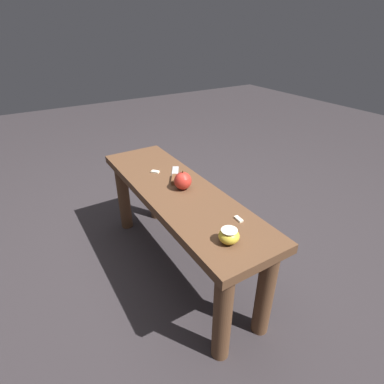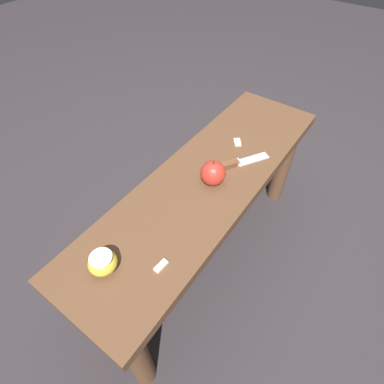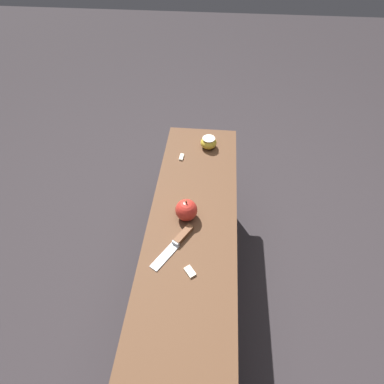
{
  "view_description": "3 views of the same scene",
  "coord_description": "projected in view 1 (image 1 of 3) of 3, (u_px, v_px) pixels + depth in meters",
  "views": [
    {
      "loc": [
        1.07,
        -0.58,
        1.16
      ],
      "look_at": [
        0.11,
        0.01,
        0.52
      ],
      "focal_mm": 28.0,
      "sensor_mm": 36.0,
      "label": 1
    },
    {
      "loc": [
        0.6,
        0.37,
        1.2
      ],
      "look_at": [
        0.11,
        0.01,
        0.52
      ],
      "focal_mm": 28.0,
      "sensor_mm": 36.0,
      "label": 2
    },
    {
      "loc": [
        -0.68,
        -0.06,
        1.38
      ],
      "look_at": [
        0.11,
        0.01,
        0.52
      ],
      "focal_mm": 28.0,
      "sensor_mm": 36.0,
      "label": 3
    }
  ],
  "objects": [
    {
      "name": "ground_plane",
      "position": [
        180.0,
        267.0,
        1.64
      ],
      "size": [
        8.0,
        8.0,
        0.0
      ],
      "primitive_type": "plane",
      "color": "#2D282B"
    },
    {
      "name": "knife",
      "position": [
        174.0,
        177.0,
        1.49
      ],
      "size": [
        0.19,
        0.13,
        0.02
      ],
      "rotation": [
        0.0,
        0.0,
        2.59
      ],
      "color": "#B7BABF",
      "rests_on": "wooden_bench"
    },
    {
      "name": "apple_whole",
      "position": [
        183.0,
        181.0,
        1.38
      ],
      "size": [
        0.08,
        0.08,
        0.09
      ],
      "color": "red",
      "rests_on": "wooden_bench"
    },
    {
      "name": "apple_slice_near_knife",
      "position": [
        155.0,
        172.0,
        1.55
      ],
      "size": [
        0.05,
        0.04,
        0.01
      ],
      "color": "silver",
      "rests_on": "wooden_bench"
    },
    {
      "name": "wooden_bench",
      "position": [
        178.0,
        209.0,
        1.45
      ],
      "size": [
        1.14,
        0.33,
        0.48
      ],
      "color": "brown",
      "rests_on": "ground_plane"
    },
    {
      "name": "apple_cut",
      "position": [
        229.0,
        236.0,
        1.05
      ],
      "size": [
        0.08,
        0.08,
        0.05
      ],
      "color": "gold",
      "rests_on": "wooden_bench"
    },
    {
      "name": "apple_slice_center",
      "position": [
        239.0,
        219.0,
        1.18
      ],
      "size": [
        0.04,
        0.02,
        0.01
      ],
      "color": "silver",
      "rests_on": "wooden_bench"
    }
  ]
}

